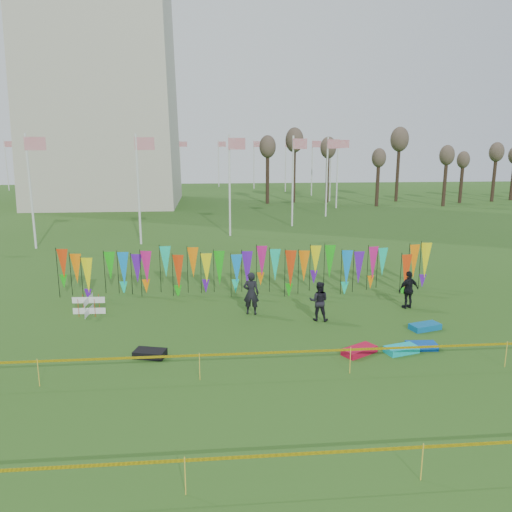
{
  "coord_description": "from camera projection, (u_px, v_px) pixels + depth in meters",
  "views": [
    {
      "loc": [
        -1.55,
        -16.09,
        7.24
      ],
      "look_at": [
        0.47,
        6.0,
        2.27
      ],
      "focal_mm": 35.0,
      "sensor_mm": 36.0,
      "label": 1
    }
  ],
  "objects": [
    {
      "name": "caution_tape_near",
      "position": [
        256.0,
        354.0,
        15.69
      ],
      "size": [
        26.0,
        0.02,
        0.9
      ],
      "color": "yellow",
      "rests_on": "ground"
    },
    {
      "name": "banner_row",
      "position": [
        249.0,
        267.0,
        24.49
      ],
      "size": [
        18.64,
        0.64,
        2.22
      ],
      "color": "black",
      "rests_on": "ground"
    },
    {
      "name": "tree_line",
      "position": [
        482.0,
        153.0,
        61.62
      ],
      "size": [
        53.92,
        1.92,
        7.84
      ],
      "color": "#37261B",
      "rests_on": "ground"
    },
    {
      "name": "kite_bag_teal",
      "position": [
        425.0,
        327.0,
        19.95
      ],
      "size": [
        1.32,
        0.89,
        0.23
      ],
      "primitive_type": "cube",
      "rotation": [
        0.0,
        0.0,
        0.28
      ],
      "color": "#0B63A0",
      "rests_on": "ground"
    },
    {
      "name": "kite_bag_black",
      "position": [
        150.0,
        353.0,
        17.37
      ],
      "size": [
        1.19,
        0.88,
        0.25
      ],
      "primitive_type": "cube",
      "rotation": [
        0.0,
        0.0,
        -0.26
      ],
      "color": "black",
      "rests_on": "ground"
    },
    {
      "name": "kite_bag_turquoise",
      "position": [
        401.0,
        349.0,
        17.73
      ],
      "size": [
        1.28,
        0.88,
        0.23
      ],
      "primitive_type": "cube",
      "rotation": [
        0.0,
        0.0,
        0.28
      ],
      "color": "#0DBFC3",
      "rests_on": "ground"
    },
    {
      "name": "kite_bag_red",
      "position": [
        359.0,
        351.0,
        17.63
      ],
      "size": [
        1.39,
        1.14,
        0.23
      ],
      "primitive_type": "cube",
      "rotation": [
        0.0,
        0.0,
        0.53
      ],
      "color": "red",
      "rests_on": "ground"
    },
    {
      "name": "flagpole_ring",
      "position": [
        109.0,
        171.0,
        61.88
      ],
      "size": [
        57.4,
        56.16,
        8.0
      ],
      "color": "silver",
      "rests_on": "ground"
    },
    {
      "name": "person_mid",
      "position": [
        319.0,
        301.0,
        20.84
      ],
      "size": [
        0.92,
        0.71,
        1.68
      ],
      "primitive_type": "imported",
      "rotation": [
        0.0,
        0.0,
        2.87
      ],
      "color": "black",
      "rests_on": "ground"
    },
    {
      "name": "box_kite",
      "position": [
        89.0,
        306.0,
        21.67
      ],
      "size": [
        0.71,
        0.71,
        0.79
      ],
      "rotation": [
        0.0,
        0.0,
        -0.05
      ],
      "color": "red",
      "rests_on": "ground"
    },
    {
      "name": "kite_bag_blue",
      "position": [
        421.0,
        346.0,
        18.05
      ],
      "size": [
        1.09,
        0.62,
        0.22
      ],
      "primitive_type": "cube",
      "rotation": [
        0.0,
        0.0,
        -0.07
      ],
      "color": "#0A48B0",
      "rests_on": "ground"
    },
    {
      "name": "ground",
      "position": [
        258.0,
        357.0,
        17.36
      ],
      "size": [
        160.0,
        160.0,
        0.0
      ],
      "primitive_type": "plane",
      "color": "#264C15",
      "rests_on": "ground"
    },
    {
      "name": "caution_tape_far",
      "position": [
        279.0,
        457.0,
        10.55
      ],
      "size": [
        26.0,
        0.02,
        0.9
      ],
      "color": "yellow",
      "rests_on": "ground"
    },
    {
      "name": "person_left",
      "position": [
        251.0,
        293.0,
        21.58
      ],
      "size": [
        0.77,
        0.63,
        1.88
      ],
      "primitive_type": "imported",
      "rotation": [
        0.0,
        0.0,
        2.94
      ],
      "color": "black",
      "rests_on": "ground"
    },
    {
      "name": "person_right",
      "position": [
        409.0,
        290.0,
        22.4
      ],
      "size": [
        1.12,
        0.8,
        1.72
      ],
      "primitive_type": "imported",
      "rotation": [
        0.0,
        0.0,
        3.39
      ],
      "color": "black",
      "rests_on": "ground"
    }
  ]
}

